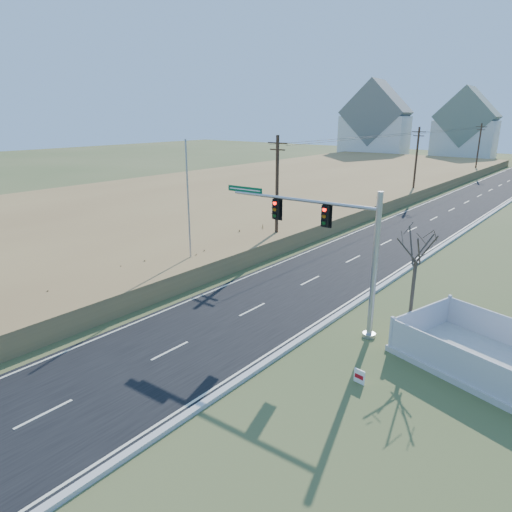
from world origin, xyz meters
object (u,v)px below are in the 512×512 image
(fence_enclosure, at_px, (487,361))
(traffic_signal_mast, at_px, (339,245))
(flagpole, at_px, (189,224))
(open_sign, at_px, (359,376))
(bare_tree, at_px, (418,244))

(fence_enclosure, bearing_deg, traffic_signal_mast, -158.70)
(traffic_signal_mast, relative_size, flagpole, 1.00)
(fence_enclosure, bearing_deg, open_sign, -113.17)
(open_sign, height_order, bare_tree, bare_tree)
(fence_enclosure, height_order, open_sign, fence_enclosure)
(fence_enclosure, distance_m, open_sign, 5.95)
(open_sign, bearing_deg, bare_tree, 98.38)
(traffic_signal_mast, height_order, bare_tree, traffic_signal_mast)
(open_sign, distance_m, flagpole, 16.08)
(flagpole, height_order, bare_tree, flagpole)
(traffic_signal_mast, xyz_separation_m, flagpole, (-11.63, 0.85, -0.82))
(traffic_signal_mast, relative_size, fence_enclosure, 1.12)
(fence_enclosure, distance_m, flagpole, 19.02)
(traffic_signal_mast, xyz_separation_m, fence_enclosure, (7.10, 0.70, -4.13))
(bare_tree, bearing_deg, traffic_signal_mast, -152.56)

